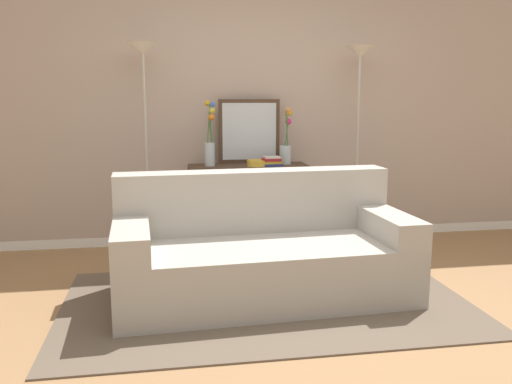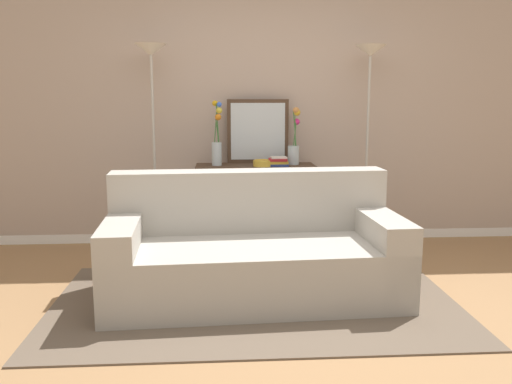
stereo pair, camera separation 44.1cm
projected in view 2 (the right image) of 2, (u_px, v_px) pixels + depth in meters
ground_plane at (290, 323)px, 3.46m from camera, size 16.00×16.00×0.02m
back_wall at (264, 85)px, 5.24m from camera, size 12.00×0.15×3.08m
area_rug at (255, 302)px, 3.77m from camera, size 2.80×1.68×0.01m
couch at (253, 254)px, 3.88m from camera, size 2.11×1.05×0.88m
console_table at (255, 192)px, 5.08m from camera, size 1.11×0.36×0.80m
floor_lamp_left at (152, 90)px, 4.80m from camera, size 0.28×0.28×1.89m
floor_lamp_right at (369, 90)px, 4.93m from camera, size 0.28×0.28×1.89m
wall_mirror at (258, 131)px, 5.14m from camera, size 0.59×0.02×0.61m
vase_tall_flowers at (217, 143)px, 4.96m from camera, size 0.10×0.12×0.59m
vase_short_flowers at (294, 145)px, 5.04m from camera, size 0.11×0.12×0.53m
fruit_bowl at (263, 163)px, 4.93m from camera, size 0.18×0.18×0.06m
book_stack at (278, 162)px, 4.94m from camera, size 0.21×0.16×0.09m
book_row_under_console at (227, 242)px, 5.15m from camera, size 0.37×0.18×0.13m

